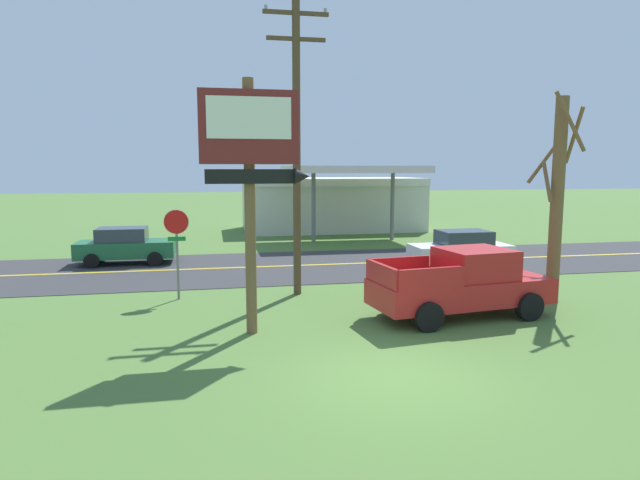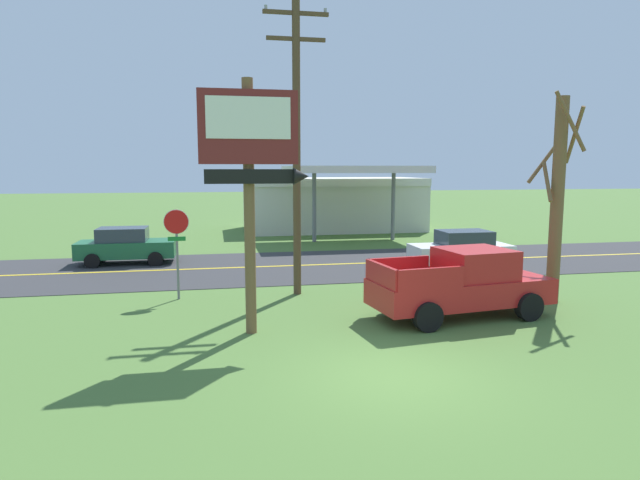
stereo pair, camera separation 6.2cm
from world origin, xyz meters
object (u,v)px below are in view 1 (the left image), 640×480
car_green_far_lane (125,246)px  car_white_mid_lane (461,249)px  utility_pole (297,140)px  stop_sign (177,238)px  bare_tree (557,196)px  motel_sign (252,162)px  pickup_red_parked_on_lawn (463,284)px  gas_station (333,202)px

car_green_far_lane → car_white_mid_lane: bearing=-15.7°
utility_pole → car_white_mid_lane: utility_pole is taller
stop_sign → utility_pole: (3.94, 0.01, 3.16)m
bare_tree → motel_sign: bearing=-170.5°
pickup_red_parked_on_lawn → car_green_far_lane: pickup_red_parked_on_lawn is taller
pickup_red_parked_on_lawn → utility_pole: bearing=138.5°
utility_pole → bare_tree: utility_pole is taller
gas_station → car_white_mid_lane: size_ratio=2.86×
stop_sign → utility_pole: bearing=0.2°
car_white_mid_lane → car_green_far_lane: same height
motel_sign → utility_pole: 4.67m
pickup_red_parked_on_lawn → car_green_far_lane: 15.48m
bare_tree → utility_pole: bearing=161.5°
pickup_red_parked_on_lawn → car_white_mid_lane: 7.77m
stop_sign → bare_tree: 12.18m
motel_sign → utility_pole: utility_pole is taller
car_white_mid_lane → motel_sign: bearing=-141.2°
motel_sign → gas_station: bearing=72.6°
car_green_far_lane → motel_sign: bearing=-67.1°
utility_pole → car_white_mid_lane: 9.32m
utility_pole → gas_station: utility_pole is taller
stop_sign → car_white_mid_lane: (11.50, 3.29, -1.20)m
bare_tree → car_white_mid_lane: size_ratio=1.56×
stop_sign → car_green_far_lane: bearing=110.4°
pickup_red_parked_on_lawn → bare_tree: bearing=16.9°
gas_station → car_green_far_lane: 16.57m
gas_station → car_green_far_lane: (-12.04, -11.34, -1.11)m
pickup_red_parked_on_lawn → car_green_far_lane: bearing=134.6°
bare_tree → gas_station: bearing=96.7°
stop_sign → car_green_far_lane: size_ratio=0.70×
utility_pole → car_green_far_lane: bearing=132.4°
bare_tree → gas_station: bare_tree is taller
motel_sign → bare_tree: bare_tree is taller
bare_tree → car_white_mid_lane: bearing=93.1°
pickup_red_parked_on_lawn → gas_station: bearing=87.0°
motel_sign → car_white_mid_lane: size_ratio=1.54×
motel_sign → bare_tree: bearing=9.5°
bare_tree → pickup_red_parked_on_lawn: bearing=-163.1°
bare_tree → gas_station: 21.44m
motel_sign → car_green_far_lane: 13.02m
bare_tree → pickup_red_parked_on_lawn: size_ratio=1.21×
motel_sign → car_white_mid_lane: motel_sign is taller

